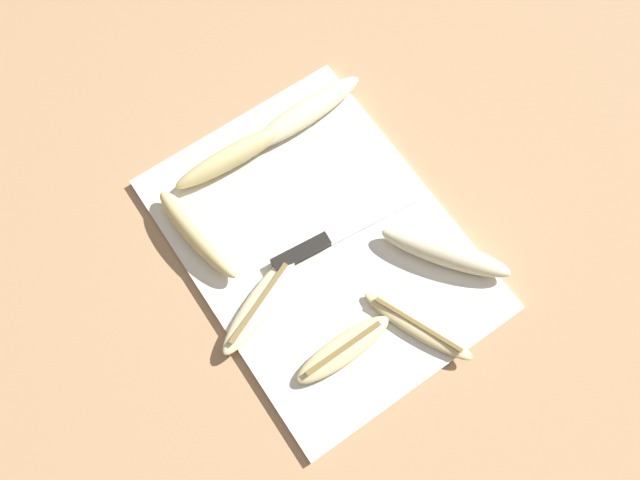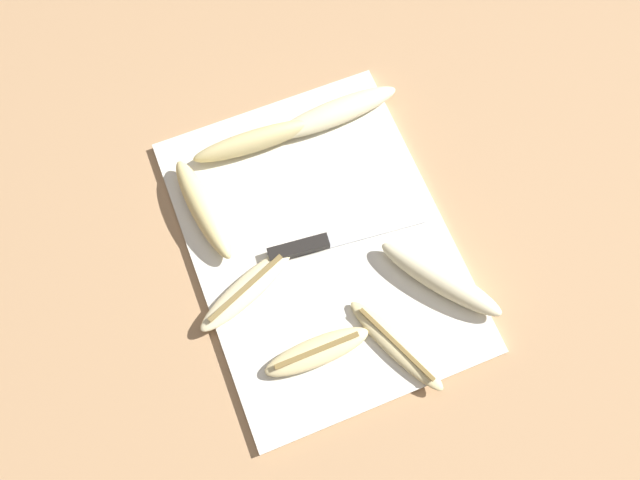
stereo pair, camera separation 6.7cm
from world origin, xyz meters
name	(u,v)px [view 2 (the right image)]	position (x,y,z in m)	size (l,w,h in m)	color
ground_plane	(320,245)	(0.00, 0.00, 0.00)	(4.00, 4.00, 0.00)	tan
cutting_board	(320,244)	(0.00, 0.00, 0.01)	(0.50, 0.37, 0.01)	silver
knife	(316,243)	(0.00, -0.01, 0.02)	(0.05, 0.24, 0.02)	black
banana_mellow_near	(396,345)	(0.18, 0.04, 0.02)	(0.17, 0.10, 0.02)	beige
banana_pale_long	(336,112)	(-0.19, 0.10, 0.03)	(0.05, 0.21, 0.03)	beige
banana_spotted_left	(254,141)	(-0.19, -0.04, 0.03)	(0.04, 0.20, 0.04)	#DBC684
banana_bright_far	(441,279)	(0.12, 0.14, 0.03)	(0.18, 0.15, 0.04)	beige
banana_cream_curved	(247,290)	(0.03, -0.13, 0.02)	(0.10, 0.17, 0.02)	beige
banana_ripe_center	(317,352)	(0.15, -0.06, 0.02)	(0.04, 0.15, 0.02)	beige
banana_golden_short	(203,209)	(-0.11, -0.14, 0.03)	(0.18, 0.06, 0.04)	#EDD689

